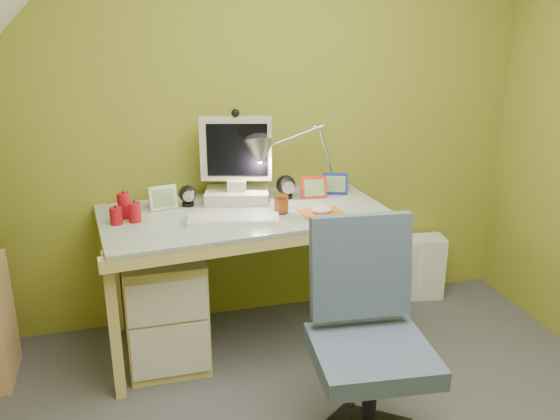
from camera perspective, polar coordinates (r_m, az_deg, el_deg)
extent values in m
cube|color=olive|center=(3.35, -2.67, 8.95)|extent=(3.20, 0.01, 2.40)
cube|color=white|center=(2.94, -4.48, -0.89)|extent=(0.47, 0.24, 0.02)
cube|color=#C4611E|center=(3.05, 4.05, -0.28)|extent=(0.23, 0.17, 0.01)
ellipsoid|color=silver|center=(3.04, 4.05, 0.01)|extent=(0.12, 0.08, 0.04)
cylinder|color=#994216|center=(3.03, 0.12, 0.56)|extent=(0.08, 0.08, 0.09)
cube|color=red|center=(3.28, 3.27, 2.21)|extent=(0.14, 0.03, 0.12)
cube|color=navy|center=(3.36, 5.34, 2.56)|extent=(0.14, 0.06, 0.12)
cube|color=#B9D693|center=(3.15, -11.19, 1.18)|extent=(0.15, 0.05, 0.13)
cube|color=silver|center=(3.90, 12.47, -5.41)|extent=(0.43, 0.22, 0.41)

